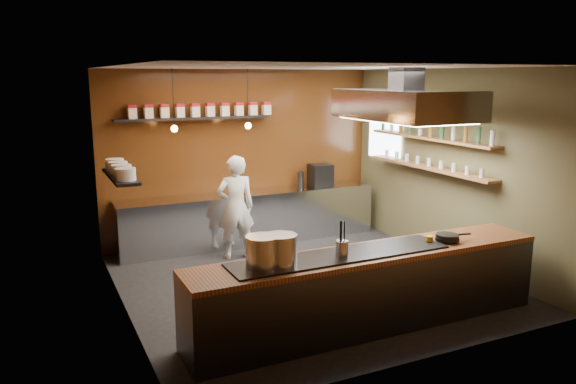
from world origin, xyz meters
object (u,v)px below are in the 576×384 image
chef (236,207)px  extractor_hood (405,104)px  stockpot_large (281,250)px  espresso_machine (321,175)px  stockpot_small (262,252)px

chef → extractor_hood: bearing=140.6°
stockpot_large → espresso_machine: 4.66m
stockpot_large → chef: size_ratio=0.20×
espresso_machine → stockpot_large: bearing=-118.2°
espresso_machine → stockpot_small: bearing=-120.3°
stockpot_large → extractor_hood: bearing=26.9°
extractor_hood → chef: bearing=134.3°
extractor_hood → stockpot_small: bearing=-155.5°
stockpot_small → chef: (0.82, 3.08, -0.27)m
stockpot_large → espresso_machine: bearing=56.4°
stockpot_large → chef: (0.62, 3.11, -0.27)m
stockpot_large → stockpot_small: (-0.20, 0.03, -0.00)m
extractor_hood → chef: size_ratio=1.20×
extractor_hood → stockpot_small: 3.23m
espresso_machine → chef: 2.12m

